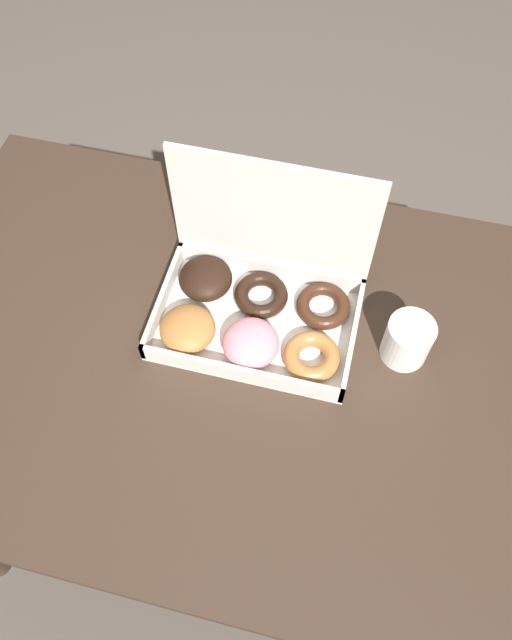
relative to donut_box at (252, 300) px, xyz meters
name	(u,v)px	position (x,y,z in m)	size (l,w,h in m)	color
ground_plane	(259,489)	(0.04, -0.08, -0.81)	(8.00, 8.00, 0.00)	#564C44
dining_table	(260,387)	(0.04, -0.08, -0.15)	(1.29, 0.80, 0.77)	#38281E
donut_box	(252,300)	(0.00, 0.00, 0.00)	(0.34, 0.23, 0.27)	silver
coffee_mug	(408,340)	(0.26, -0.01, 0.00)	(0.08, 0.08, 0.08)	white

